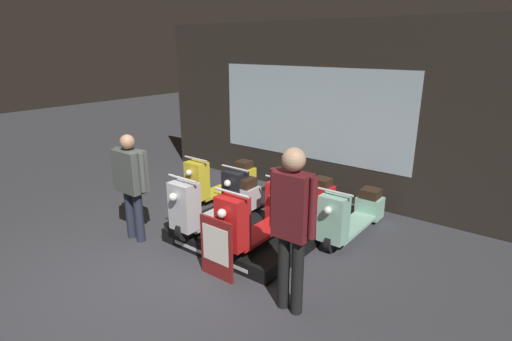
% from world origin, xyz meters
% --- Properties ---
extents(ground_plane, '(30.00, 30.00, 0.00)m').
position_xyz_m(ground_plane, '(0.00, 0.00, 0.00)').
color(ground_plane, '#38383D').
extents(shop_wall_back, '(7.14, 0.09, 3.20)m').
position_xyz_m(shop_wall_back, '(0.00, 3.76, 1.60)').
color(shop_wall_back, '#28231E').
rests_on(shop_wall_back, ground_plane).
extents(display_platform, '(1.91, 1.33, 0.20)m').
position_xyz_m(display_platform, '(0.33, 1.29, 0.10)').
color(display_platform, black).
rests_on(display_platform, ground_plane).
extents(scooter_display_left, '(0.53, 1.73, 0.91)m').
position_xyz_m(scooter_display_left, '(-0.10, 1.23, 0.54)').
color(scooter_display_left, black).
rests_on(scooter_display_left, display_platform).
extents(scooter_display_right, '(0.53, 1.73, 0.91)m').
position_xyz_m(scooter_display_right, '(0.76, 1.23, 0.54)').
color(scooter_display_right, black).
rests_on(scooter_display_right, display_platform).
extents(scooter_backrow_0, '(0.53, 1.73, 0.91)m').
position_xyz_m(scooter_backrow_0, '(-1.16, 2.49, 0.34)').
color(scooter_backrow_0, black).
rests_on(scooter_backrow_0, ground_plane).
extents(scooter_backrow_1, '(0.53, 1.73, 0.91)m').
position_xyz_m(scooter_backrow_1, '(-0.27, 2.49, 0.34)').
color(scooter_backrow_1, black).
rests_on(scooter_backrow_1, ground_plane).
extents(scooter_backrow_2, '(0.53, 1.73, 0.91)m').
position_xyz_m(scooter_backrow_2, '(0.61, 2.49, 0.34)').
color(scooter_backrow_2, black).
rests_on(scooter_backrow_2, ground_plane).
extents(scooter_backrow_3, '(0.53, 1.73, 0.91)m').
position_xyz_m(scooter_backrow_3, '(1.50, 2.49, 0.34)').
color(scooter_backrow_3, black).
rests_on(scooter_backrow_3, ground_plane).
extents(person_left_browsing, '(0.64, 0.27, 1.60)m').
position_xyz_m(person_left_browsing, '(-0.99, 0.44, 0.95)').
color(person_left_browsing, '#232838').
rests_on(person_left_browsing, ground_plane).
extents(person_right_browsing, '(0.55, 0.24, 1.83)m').
position_xyz_m(person_right_browsing, '(1.74, 0.44, 1.08)').
color(person_right_browsing, black).
rests_on(person_right_browsing, ground_plane).
extents(price_sign_board, '(0.50, 0.04, 0.80)m').
position_xyz_m(price_sign_board, '(0.68, 0.42, 0.40)').
color(price_sign_board, maroon).
rests_on(price_sign_board, ground_plane).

